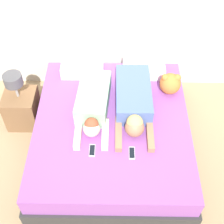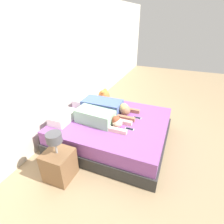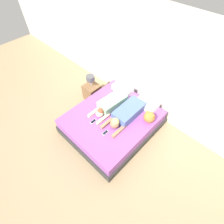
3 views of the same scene
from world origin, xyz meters
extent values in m
plane|color=#9E8460|center=(0.00, 0.00, 0.00)|extent=(12.00, 12.00, 0.00)
cube|color=beige|center=(0.00, 1.16, 1.30)|extent=(12.00, 0.06, 2.60)
cube|color=#2D2D2D|center=(0.00, 0.00, 0.11)|extent=(1.77, 2.02, 0.22)
cube|color=#8C4C9E|center=(0.00, 0.00, 0.35)|extent=(1.71, 1.96, 0.25)
cube|color=white|center=(-0.39, 0.80, 0.55)|extent=(0.52, 0.30, 0.15)
cube|color=white|center=(0.39, 0.80, 0.55)|extent=(0.52, 0.30, 0.15)
cube|color=#8CBF99|center=(-0.21, 0.24, 0.60)|extent=(0.39, 0.71, 0.24)
sphere|color=beige|center=(-0.21, -0.18, 0.57)|extent=(0.18, 0.18, 0.18)
sphere|color=#99472D|center=(-0.21, -0.16, 0.61)|extent=(0.15, 0.15, 0.15)
cube|color=beige|center=(-0.36, -0.22, 0.51)|extent=(0.07, 0.38, 0.07)
cube|color=beige|center=(-0.07, -0.22, 0.51)|extent=(0.07, 0.38, 0.07)
cube|color=#4C66A5|center=(0.24, 0.31, 0.59)|extent=(0.40, 0.78, 0.22)
sphere|color=#A37051|center=(0.24, -0.17, 0.58)|extent=(0.21, 0.21, 0.21)
sphere|color=#D8B266|center=(0.24, -0.15, 0.63)|extent=(0.18, 0.18, 0.18)
cube|color=#A37051|center=(0.07, -0.21, 0.51)|extent=(0.07, 0.42, 0.07)
cube|color=#A37051|center=(0.41, -0.21, 0.51)|extent=(0.07, 0.42, 0.07)
cube|color=silver|center=(-0.20, -0.40, 0.48)|extent=(0.06, 0.15, 0.01)
cube|color=black|center=(-0.20, -0.40, 0.49)|extent=(0.05, 0.13, 0.00)
cube|color=silver|center=(0.21, -0.43, 0.48)|extent=(0.06, 0.15, 0.01)
cube|color=black|center=(0.21, -0.43, 0.49)|extent=(0.05, 0.13, 0.00)
sphere|color=orange|center=(0.68, 0.47, 0.60)|extent=(0.25, 0.25, 0.25)
sphere|color=orange|center=(0.61, 0.47, 0.70)|extent=(0.09, 0.09, 0.09)
sphere|color=orange|center=(0.75, 0.47, 0.70)|extent=(0.09, 0.09, 0.09)
cube|color=brown|center=(-1.13, 0.38, 0.23)|extent=(0.39, 0.39, 0.47)
cylinder|color=#999999|center=(-1.13, 0.38, 0.57)|extent=(0.03, 0.03, 0.20)
cylinder|color=#4C4C51|center=(-1.13, 0.38, 0.73)|extent=(0.22, 0.22, 0.13)
camera|label=1|loc=(0.03, -2.19, 3.17)|focal=50.00mm
camera|label=2|loc=(-2.58, -1.06, 2.16)|focal=28.00mm
camera|label=3|loc=(1.73, -1.81, 3.61)|focal=28.00mm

